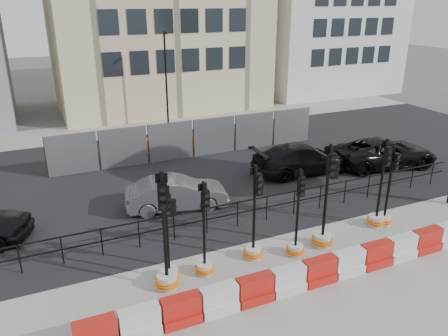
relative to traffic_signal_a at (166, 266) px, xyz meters
name	(u,v)px	position (x,y,z in m)	size (l,w,h in m)	color
ground	(283,235)	(4.61, 1.24, -0.74)	(120.00, 120.00, 0.00)	#51514C
sidewalk_near	(337,282)	(4.61, -1.76, -0.73)	(40.00, 6.00, 0.02)	gray
road	(208,169)	(4.61, 8.24, -0.73)	(40.00, 14.00, 0.03)	black
sidewalk_far	(157,125)	(4.61, 17.24, -0.73)	(40.00, 4.00, 0.02)	gray
kerb_railing	(267,204)	(4.61, 2.44, -0.05)	(18.00, 0.04, 1.00)	black
heras_fencing	(180,141)	(4.12, 10.95, -0.03)	(14.33, 1.72, 2.00)	gray
lamp_post_far	(166,78)	(5.11, 16.22, 2.48)	(0.12, 0.56, 6.00)	black
barrier_row	(334,268)	(4.61, -1.56, -0.38)	(14.65, 0.50, 0.80)	red
traffic_signal_a	(166,266)	(0.00, 0.00, 0.00)	(0.71, 0.71, 3.59)	silver
traffic_signal_b	(169,258)	(0.19, 0.37, -0.02)	(0.60, 0.60, 3.04)	silver
traffic_signal_c	(205,256)	(1.24, 0.20, -0.12)	(0.59, 0.59, 3.01)	silver
traffic_signal_d	(254,237)	(2.98, 0.37, 0.02)	(0.63, 0.63, 3.18)	silver
traffic_signal_e	(296,238)	(4.29, -0.02, -0.13)	(0.59, 0.59, 2.98)	silver
traffic_signal_f	(324,223)	(5.43, 0.08, 0.11)	(0.71, 0.71, 3.59)	silver
traffic_signal_g	(386,209)	(8.39, 0.39, -0.12)	(0.60, 0.60, 3.03)	silver
traffic_signal_h	(378,209)	(8.05, 0.43, -0.05)	(0.66, 0.66, 3.33)	silver
car_b	(177,193)	(1.89, 4.78, -0.09)	(4.14, 2.06, 1.31)	#4A4A4F
car_c	(302,159)	(8.52, 6.00, -0.03)	(5.00, 2.26, 1.42)	black
car_d	(385,153)	(12.78, 5.10, -0.04)	(5.37, 3.18, 1.40)	black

